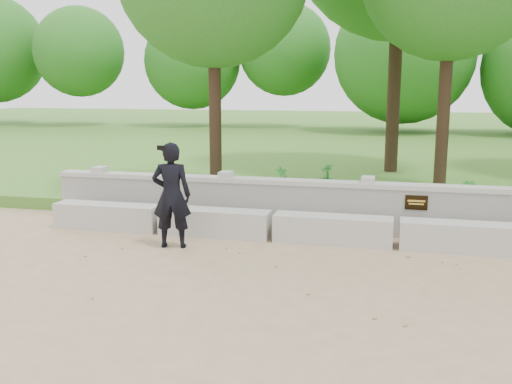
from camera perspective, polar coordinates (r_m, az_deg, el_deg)
ground at (r=7.50m, az=13.74°, el=-9.28°), size 80.00×80.00×0.00m
lawn at (r=21.20m, az=13.94°, el=3.79°), size 40.00×22.00×0.25m
concrete_bench at (r=9.25m, az=13.85°, el=-4.03°), size 11.90×0.45×0.45m
parapet_wall at (r=9.88m, az=13.93°, el=-1.69°), size 12.50×0.35×0.90m
man_main at (r=8.96m, az=-8.45°, el=-0.32°), size 0.68×0.61×1.66m
shrub_a at (r=12.44m, az=2.56°, el=1.35°), size 0.34×0.33×0.54m
shrub_b at (r=10.62m, az=20.44°, el=-0.67°), size 0.43×0.44×0.62m
shrub_d at (r=12.84m, az=7.08°, el=1.58°), size 0.41×0.40×0.54m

